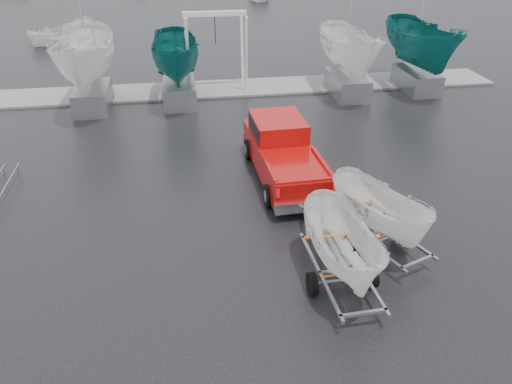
% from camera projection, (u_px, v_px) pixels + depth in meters
% --- Properties ---
extents(ground_plane, '(120.00, 120.00, 0.00)m').
position_uv_depth(ground_plane, '(271.00, 211.00, 16.26)').
color(ground_plane, black).
rests_on(ground_plane, ground).
extents(dock, '(30.00, 3.00, 0.12)m').
position_uv_depth(dock, '(228.00, 88.00, 27.43)').
color(dock, gray).
rests_on(dock, ground).
extents(pickup_truck, '(2.32, 5.92, 1.95)m').
position_uv_depth(pickup_truck, '(282.00, 149.00, 18.07)').
color(pickup_truck, '#9E0A08').
rests_on(pickup_truck, ground).
extents(trailer_hitched, '(1.80, 3.64, 4.41)m').
position_uv_depth(trailer_hitched, '(347.00, 206.00, 11.89)').
color(trailer_hitched, gray).
rests_on(trailer_hitched, ground).
extents(trailer_parked, '(2.35, 3.79, 4.24)m').
position_uv_depth(trailer_parked, '(385.00, 175.00, 13.45)').
color(trailer_parked, gray).
rests_on(trailer_parked, ground).
extents(boat_hoist, '(3.30, 2.18, 4.12)m').
position_uv_depth(boat_hoist, '(216.00, 40.00, 26.07)').
color(boat_hoist, silver).
rests_on(boat_hoist, ground).
extents(keelboat_0, '(2.68, 3.20, 10.85)m').
position_uv_depth(keelboat_0, '(80.00, 19.00, 22.70)').
color(keelboat_0, gray).
rests_on(keelboat_0, ground).
extents(keelboat_1, '(2.32, 3.20, 7.27)m').
position_uv_depth(keelboat_1, '(174.00, 29.00, 23.74)').
color(keelboat_1, gray).
rests_on(keelboat_1, ground).
extents(keelboat_2, '(2.42, 3.20, 10.58)m').
position_uv_depth(keelboat_2, '(353.00, 20.00, 24.69)').
color(keelboat_2, gray).
rests_on(keelboat_2, ground).
extents(keelboat_3, '(2.59, 3.20, 10.76)m').
position_uv_depth(keelboat_3, '(427.00, 11.00, 25.36)').
color(keelboat_3, gray).
rests_on(keelboat_3, ground).
extents(moored_boat_0, '(3.04, 3.04, 10.82)m').
position_uv_depth(moored_boat_0, '(64.00, 41.00, 37.73)').
color(moored_boat_0, silver).
rests_on(moored_boat_0, ground).
extents(moored_boat_2, '(2.42, 2.47, 11.02)m').
position_uv_depth(moored_boat_2, '(259.00, 0.00, 55.60)').
color(moored_boat_2, silver).
rests_on(moored_boat_2, ground).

